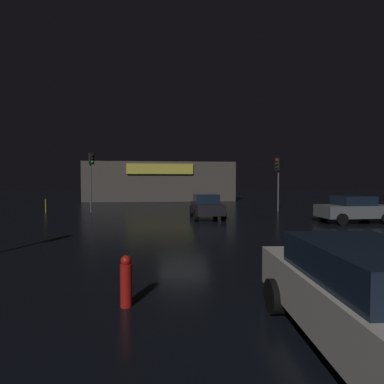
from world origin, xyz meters
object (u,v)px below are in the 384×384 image
(store_building, at_px, (161,182))
(traffic_signal_opposite, at_px, (91,168))
(car_near, at_px, (354,209))
(car_far, at_px, (206,206))
(traffic_signal_cross_right, at_px, (278,171))
(fire_hydrant, at_px, (126,281))
(car_crossing, at_px, (380,306))

(store_building, bearing_deg, traffic_signal_opposite, -106.81)
(car_near, distance_m, car_far, 8.63)
(car_near, height_order, car_far, car_far)
(traffic_signal_cross_right, bearing_deg, car_near, -74.58)
(store_building, relative_size, car_far, 4.62)
(traffic_signal_opposite, height_order, car_far, traffic_signal_opposite)
(traffic_signal_cross_right, xyz_separation_m, car_far, (-6.32, -3.81, -2.40))
(store_building, xyz_separation_m, car_far, (3.35, -20.62, -1.64))
(car_far, distance_m, fire_hydrant, 13.19)
(traffic_signal_cross_right, height_order, car_crossing, traffic_signal_cross_right)
(car_crossing, relative_size, fire_hydrant, 4.83)
(car_near, bearing_deg, fire_hydrant, -139.11)
(store_building, relative_size, car_crossing, 4.01)
(car_far, height_order, fire_hydrant, car_far)
(store_building, relative_size, traffic_signal_cross_right, 4.33)
(store_building, bearing_deg, car_crossing, -84.44)
(car_near, height_order, fire_hydrant, car_near)
(car_near, height_order, car_crossing, car_near)
(car_far, distance_m, car_crossing, 14.77)
(traffic_signal_cross_right, xyz_separation_m, car_crossing, (-6.22, -18.58, -2.44))
(car_near, xyz_separation_m, fire_hydrant, (-11.47, -9.93, -0.32))
(car_near, distance_m, fire_hydrant, 15.17)
(traffic_signal_cross_right, relative_size, car_far, 1.07)
(traffic_signal_cross_right, xyz_separation_m, car_near, (1.83, -6.65, -2.42))
(traffic_signal_opposite, bearing_deg, car_near, -22.94)
(traffic_signal_opposite, bearing_deg, traffic_signal_cross_right, -1.27)
(fire_hydrant, bearing_deg, traffic_signal_opposite, 106.53)
(car_near, relative_size, car_crossing, 0.86)
(store_building, height_order, traffic_signal_opposite, store_building)
(traffic_signal_opposite, bearing_deg, store_building, 73.19)
(traffic_signal_opposite, xyz_separation_m, fire_hydrant, (5.02, -16.90, -2.98))
(traffic_signal_cross_right, distance_m, fire_hydrant, 19.37)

